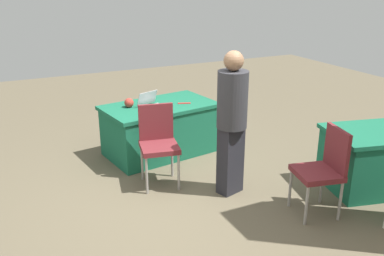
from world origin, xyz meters
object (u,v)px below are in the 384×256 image
at_px(laptop_silver, 152,104).
at_px(person_presenter, 232,117).
at_px(chair_tucked_right, 324,166).
at_px(table_foreground, 160,129).
at_px(chair_by_pillar, 158,140).
at_px(scissors_red, 184,103).
at_px(yarn_ball, 129,103).

bearing_deg(laptop_silver, person_presenter, 87.57).
relative_size(chair_tucked_right, person_presenter, 0.57).
distance_m(table_foreground, person_presenter, 1.58).
distance_m(table_foreground, chair_by_pillar, 0.95).
distance_m(chair_by_pillar, laptop_silver, 0.84).
relative_size(chair_by_pillar, scissors_red, 5.40).
bearing_deg(chair_by_pillar, laptop_silver, -94.62).
bearing_deg(yarn_ball, table_foreground, 170.76).
relative_size(table_foreground, laptop_silver, 4.14).
xyz_separation_m(yarn_ball, scissors_red, (-0.75, 0.17, -0.06)).
bearing_deg(chair_tucked_right, table_foreground, 35.49).
height_order(chair_tucked_right, laptop_silver, chair_tucked_right).
height_order(chair_by_pillar, person_presenter, person_presenter).
height_order(table_foreground, chair_tucked_right, chair_tucked_right).
height_order(table_foreground, scissors_red, scissors_red).
bearing_deg(chair_by_pillar, chair_tucked_right, 143.93).
bearing_deg(chair_by_pillar, person_presenter, 149.55).
xyz_separation_m(laptop_silver, yarn_ball, (0.28, -0.14, 0.02)).
xyz_separation_m(chair_by_pillar, scissors_red, (-0.69, -0.76, 0.16)).
height_order(table_foreground, chair_by_pillar, chair_by_pillar).
height_order(chair_tucked_right, chair_by_pillar, chair_by_pillar).
bearing_deg(laptop_silver, chair_tucked_right, 96.04).
bearing_deg(person_presenter, laptop_silver, 91.40).
bearing_deg(table_foreground, chair_by_pillar, 67.32).
height_order(laptop_silver, scissors_red, laptop_silver).
height_order(person_presenter, scissors_red, person_presenter).
distance_m(table_foreground, chair_tucked_right, 2.46).
bearing_deg(chair_tucked_right, scissors_red, 28.51).
bearing_deg(scissors_red, person_presenter, -71.78).
xyz_separation_m(chair_tucked_right, scissors_red, (0.60, -2.17, 0.18)).
distance_m(laptop_silver, yarn_ball, 0.31).
height_order(laptop_silver, yarn_ball, laptop_silver).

